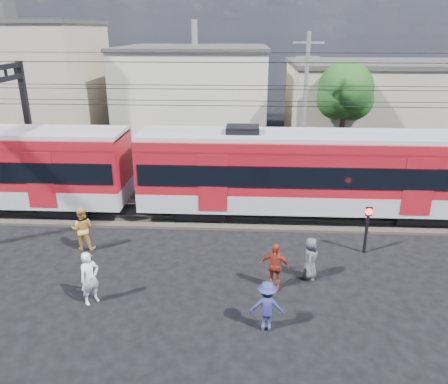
{
  "coord_description": "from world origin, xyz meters",
  "views": [
    {
      "loc": [
        2.56,
        -11.69,
        8.6
      ],
      "look_at": [
        1.67,
        5.0,
        2.36
      ],
      "focal_mm": 35.0,
      "sensor_mm": 36.0,
      "label": 1
    }
  ],
  "objects": [
    {
      "name": "building_west",
      "position": [
        -17.0,
        24.0,
        4.66
      ],
      "size": [
        14.28,
        10.2,
        9.3
      ],
      "color": "tan",
      "rests_on": "ground"
    },
    {
      "name": "building_mideast",
      "position": [
        14.0,
        24.0,
        3.16
      ],
      "size": [
        16.32,
        10.2,
        6.3
      ],
      "color": "tan",
      "rests_on": "ground"
    },
    {
      "name": "utility_pole_mid",
      "position": [
        6.0,
        15.0,
        4.53
      ],
      "size": [
        1.8,
        0.24,
        8.5
      ],
      "color": "slate",
      "rests_on": "ground"
    },
    {
      "name": "rail_near",
      "position": [
        0.0,
        7.25,
        0.18
      ],
      "size": [
        70.0,
        0.12,
        0.12
      ],
      "primitive_type": "cube",
      "color": "#59544C",
      "rests_on": "track_bed"
    },
    {
      "name": "building_midwest",
      "position": [
        -2.0,
        27.0,
        3.66
      ],
      "size": [
        12.24,
        12.24,
        7.3
      ],
      "color": "beige",
      "rests_on": "ground"
    },
    {
      "name": "pedestrian_b",
      "position": [
        -4.13,
        4.22,
        0.93
      ],
      "size": [
        0.96,
        0.78,
        1.86
      ],
      "primitive_type": "imported",
      "rotation": [
        0.0,
        0.0,
        3.23
      ],
      "color": "gold",
      "rests_on": "ground"
    },
    {
      "name": "pedestrian_a",
      "position": [
        -2.53,
        0.52,
        0.92
      ],
      "size": [
        0.78,
        0.79,
        1.84
      ],
      "primitive_type": "imported",
      "rotation": [
        0.0,
        0.0,
        0.84
      ],
      "color": "white",
      "rests_on": "ground"
    },
    {
      "name": "pedestrian_d",
      "position": [
        3.6,
        1.68,
        0.88
      ],
      "size": [
        1.1,
        0.65,
        1.75
      ],
      "primitive_type": "imported",
      "rotation": [
        0.0,
        0.0,
        -0.23
      ],
      "color": "maroon",
      "rests_on": "ground"
    },
    {
      "name": "catenary",
      "position": [
        -8.65,
        8.0,
        5.14
      ],
      "size": [
        70.0,
        9.3,
        7.52
      ],
      "color": "black",
      "rests_on": "ground"
    },
    {
      "name": "commuter_train",
      "position": [
        5.77,
        8.0,
        2.4
      ],
      "size": [
        50.3,
        3.08,
        4.17
      ],
      "color": "black",
      "rests_on": "ground"
    },
    {
      "name": "crossing_signal",
      "position": [
        7.45,
        4.54,
        1.39
      ],
      "size": [
        0.29,
        0.29,
        2.01
      ],
      "color": "black",
      "rests_on": "ground"
    },
    {
      "name": "tree_near",
      "position": [
        9.19,
        18.09,
        4.66
      ],
      "size": [
        3.82,
        3.64,
        6.72
      ],
      "color": "#382619",
      "rests_on": "ground"
    },
    {
      "name": "rail_far",
      "position": [
        0.0,
        8.75,
        0.18
      ],
      "size": [
        70.0,
        0.12,
        0.12
      ],
      "primitive_type": "cube",
      "color": "#59544C",
      "rests_on": "track_bed"
    },
    {
      "name": "track_bed",
      "position": [
        0.0,
        8.0,
        0.06
      ],
      "size": [
        70.0,
        3.4,
        0.12
      ],
      "primitive_type": "cube",
      "color": "#2D2823",
      "rests_on": "ground"
    },
    {
      "name": "pedestrian_c",
      "position": [
        3.25,
        -0.58,
        0.82
      ],
      "size": [
        1.06,
        0.61,
        1.63
      ],
      "primitive_type": "imported",
      "rotation": [
        0.0,
        0.0,
        3.14
      ],
      "color": "navy",
      "rests_on": "ground"
    },
    {
      "name": "pedestrian_e",
      "position": [
        4.95,
        2.43,
        0.81
      ],
      "size": [
        0.69,
        0.89,
        1.62
      ],
      "primitive_type": "imported",
      "rotation": [
        0.0,
        0.0,
        1.33
      ],
      "color": "#46474B",
      "rests_on": "ground"
    },
    {
      "name": "ground",
      "position": [
        0.0,
        0.0,
        0.0
      ],
      "size": [
        120.0,
        120.0,
        0.0
      ],
      "primitive_type": "plane",
      "color": "black",
      "rests_on": "ground"
    }
  ]
}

